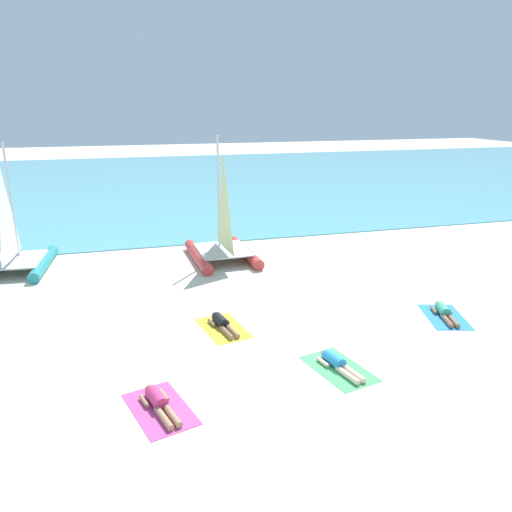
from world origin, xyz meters
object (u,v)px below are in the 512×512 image
sailboat_teal (15,253)px  towel_center_left (223,328)px  sunbather_center_left (222,323)px  towel_leftmost (160,409)px  sailboat_red (222,243)px  sunbather_center_right (337,363)px  towel_rightmost (445,317)px  towel_center_right (339,369)px  sunbather_rightmost (444,312)px  sunbather_leftmost (159,402)px

sailboat_teal → towel_center_left: bearing=-42.7°
towel_center_left → sunbather_center_left: 0.14m
sailboat_teal → towel_leftmost: size_ratio=2.55×
sailboat_red → sunbather_center_right: 9.43m
sunbather_center_right → towel_rightmost: bearing=10.5°
sunbather_center_left → towel_center_right: 3.82m
towel_leftmost → sunbather_rightmost: 9.16m
sunbather_leftmost → towel_center_right: size_ratio=0.82×
towel_leftmost → sunbather_center_right: (4.35, 0.57, 0.13)m
towel_leftmost → sunbather_leftmost: size_ratio=1.23×
sunbather_center_right → towel_rightmost: sunbather_center_right is taller
sailboat_teal → sunbather_leftmost: 11.62m
sunbather_rightmost → towel_rightmost: bearing=-90.0°
sailboat_teal → towel_center_right: 13.56m
sunbather_leftmost → towel_center_right: 4.41m
towel_leftmost → sunbather_center_right: sunbather_center_right is taller
towel_leftmost → towel_center_left: same height
towel_leftmost → sunbather_center_right: size_ratio=1.22×
sunbather_center_right → sailboat_teal: bearing=118.0°
sailboat_teal → sunbather_center_left: (6.58, -7.19, -0.59)m
towel_center_left → towel_center_right: size_ratio=1.00×
sailboat_red → towel_center_left: sailboat_red is taller
towel_leftmost → towel_center_left: bearing=58.8°
towel_leftmost → sailboat_red: bearing=70.6°
sunbather_center_left → sailboat_red: bearing=67.3°
sunbather_center_right → towel_rightmost: (4.43, 1.90, -0.13)m
sailboat_red → towel_center_left: bearing=-103.9°
sunbather_rightmost → sunbather_leftmost: bearing=-147.4°
towel_center_right → sunbather_rightmost: (4.44, 2.03, 0.13)m
sailboat_red → sunbather_leftmost: sailboat_red is taller
sailboat_teal → sunbather_center_right: (8.80, -10.22, -0.59)m
sailboat_red → sunbather_leftmost: 10.51m
sailboat_red → sunbather_leftmost: (-3.53, -9.88, -0.61)m
sailboat_teal → towel_rightmost: bearing=-27.1°
sunbather_rightmost → sunbather_center_right: bearing=-139.3°
towel_leftmost → sailboat_teal: bearing=112.4°
towel_rightmost → sunbather_rightmost: (0.02, 0.06, 0.13)m
sunbather_leftmost → sunbather_rightmost: size_ratio=1.00×
towel_center_right → sunbather_center_right: bearing=102.7°
towel_leftmost → sunbather_leftmost: (-0.02, 0.06, 0.13)m
sunbather_rightmost → sailboat_red: bearing=142.5°
sailboat_red → sunbather_center_left: size_ratio=3.20×
towel_center_right → towel_rightmost: size_ratio=1.00×
sunbather_center_left → towel_rightmost: size_ratio=0.82×
sailboat_red → sunbather_rightmost: bearing=-56.3°
sailboat_teal → towel_rightmost: 15.65m
towel_rightmost → sunbather_center_right: bearing=-156.8°
sailboat_teal → sailboat_red: bearing=-1.0°
sailboat_teal → sunbather_center_left: 9.76m
towel_leftmost → sunbather_center_right: bearing=7.5°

